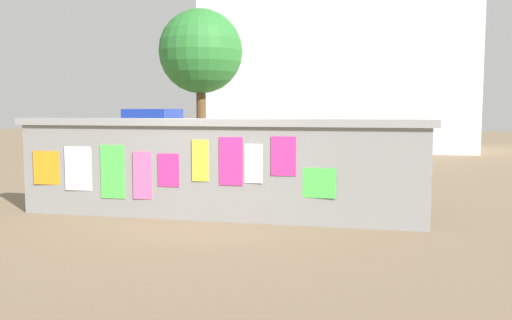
% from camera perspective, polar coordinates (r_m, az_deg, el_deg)
% --- Properties ---
extents(ground, '(60.00, 60.00, 0.00)m').
position_cam_1_polar(ground, '(17.04, 3.56, -0.89)').
color(ground, '#7A664C').
extents(poster_wall, '(7.18, 0.42, 1.70)m').
position_cam_1_polar(poster_wall, '(9.19, -4.53, -0.87)').
color(poster_wall, gray).
rests_on(poster_wall, ground).
extents(auto_rickshaw_truck, '(3.63, 1.57, 1.85)m').
position_cam_1_polar(auto_rickshaw_truck, '(14.95, -7.06, 1.65)').
color(auto_rickshaw_truck, black).
rests_on(auto_rickshaw_truck, ground).
extents(motorcycle, '(1.89, 0.63, 0.87)m').
position_cam_1_polar(motorcycle, '(11.68, 0.79, -1.53)').
color(motorcycle, black).
rests_on(motorcycle, ground).
extents(bicycle_near, '(1.71, 0.44, 0.95)m').
position_cam_1_polar(bicycle_near, '(10.57, 10.26, -2.90)').
color(bicycle_near, black).
rests_on(bicycle_near, ground).
extents(bicycle_far, '(1.67, 0.57, 0.95)m').
position_cam_1_polar(bicycle_far, '(14.14, 6.34, -0.74)').
color(bicycle_far, black).
rests_on(bicycle_far, ground).
extents(person_walking, '(0.44, 0.44, 1.62)m').
position_cam_1_polar(person_walking, '(12.22, 12.75, 1.11)').
color(person_walking, '#338CBF').
rests_on(person_walking, ground).
extents(person_bystander, '(0.48, 0.48, 1.62)m').
position_cam_1_polar(person_bystander, '(12.24, -11.20, 1.15)').
color(person_bystander, '#338CBF').
rests_on(person_bystander, ground).
extents(tree_roadside, '(3.19, 3.19, 5.61)m').
position_cam_1_polar(tree_roadside, '(21.33, -5.78, 11.11)').
color(tree_roadside, brown).
rests_on(tree_roadside, ground).
extents(building_background, '(12.03, 6.13, 9.17)m').
position_cam_1_polar(building_background, '(26.06, 8.52, 11.40)').
color(building_background, white).
rests_on(building_background, ground).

